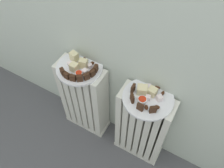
% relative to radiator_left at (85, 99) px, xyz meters
% --- Properties ---
extents(radiator_left, '(0.28, 0.12, 0.55)m').
position_rel_radiator_left_xyz_m(radiator_left, '(0.00, 0.00, 0.00)').
color(radiator_left, silver).
rests_on(radiator_left, ground_plane).
extents(radiator_right, '(0.28, 0.12, 0.55)m').
position_rel_radiator_left_xyz_m(radiator_right, '(0.38, 0.00, 0.00)').
color(radiator_right, silver).
rests_on(radiator_right, ground_plane).
extents(plate_left, '(0.24, 0.24, 0.01)m').
position_rel_radiator_left_xyz_m(plate_left, '(0.00, 0.00, 0.29)').
color(plate_left, white).
rests_on(plate_left, radiator_left).
extents(plate_right, '(0.24, 0.24, 0.01)m').
position_rel_radiator_left_xyz_m(plate_right, '(0.38, 0.00, 0.29)').
color(plate_right, white).
rests_on(plate_right, radiator_right).
extents(dark_cake_slice_left_0, '(0.03, 0.03, 0.04)m').
position_rel_radiator_left_xyz_m(dark_cake_slice_left_0, '(-0.04, -0.08, 0.31)').
color(dark_cake_slice_left_0, '#382114').
rests_on(dark_cake_slice_left_0, plate_left).
extents(dark_cake_slice_left_1, '(0.03, 0.02, 0.04)m').
position_rel_radiator_left_xyz_m(dark_cake_slice_left_1, '(-0.01, -0.09, 0.31)').
color(dark_cake_slice_left_1, '#382114').
rests_on(dark_cake_slice_left_1, plate_left).
extents(dark_cake_slice_left_2, '(0.03, 0.02, 0.04)m').
position_rel_radiator_left_xyz_m(dark_cake_slice_left_2, '(0.02, -0.09, 0.31)').
color(dark_cake_slice_left_2, '#382114').
rests_on(dark_cake_slice_left_2, plate_left).
extents(dark_cake_slice_left_3, '(0.03, 0.03, 0.04)m').
position_rel_radiator_left_xyz_m(dark_cake_slice_left_3, '(0.05, -0.07, 0.31)').
color(dark_cake_slice_left_3, '#382114').
rests_on(dark_cake_slice_left_3, plate_left).
extents(dark_cake_slice_left_4, '(0.03, 0.03, 0.04)m').
position_rel_radiator_left_xyz_m(dark_cake_slice_left_4, '(0.08, -0.05, 0.31)').
color(dark_cake_slice_left_4, '#382114').
rests_on(dark_cake_slice_left_4, plate_left).
extents(dark_cake_slice_left_5, '(0.02, 0.03, 0.04)m').
position_rel_radiator_left_xyz_m(dark_cake_slice_left_5, '(0.09, -0.01, 0.31)').
color(dark_cake_slice_left_5, '#382114').
rests_on(dark_cake_slice_left_5, plate_left).
extents(dark_cake_slice_left_6, '(0.02, 0.03, 0.04)m').
position_rel_radiator_left_xyz_m(dark_cake_slice_left_6, '(0.09, 0.02, 0.31)').
color(dark_cake_slice_left_6, '#382114').
rests_on(dark_cake_slice_left_6, plate_left).
extents(marble_cake_slice_left_0, '(0.05, 0.04, 0.05)m').
position_rel_radiator_left_xyz_m(marble_cake_slice_left_0, '(-0.05, 0.03, 0.32)').
color(marble_cake_slice_left_0, beige).
rests_on(marble_cake_slice_left_0, plate_left).
extents(marble_cake_slice_left_1, '(0.04, 0.04, 0.05)m').
position_rel_radiator_left_xyz_m(marble_cake_slice_left_1, '(-0.01, -0.03, 0.32)').
color(marble_cake_slice_left_1, beige).
rests_on(marble_cake_slice_left_1, plate_left).
extents(marble_cake_slice_left_2, '(0.05, 0.04, 0.05)m').
position_rel_radiator_left_xyz_m(marble_cake_slice_left_2, '(0.02, 0.01, 0.32)').
color(marble_cake_slice_left_2, beige).
rests_on(marble_cake_slice_left_2, plate_left).
extents(turkish_delight_left_0, '(0.03, 0.03, 0.02)m').
position_rel_radiator_left_xyz_m(turkish_delight_left_0, '(-0.04, -0.02, 0.30)').
color(turkish_delight_left_0, white).
rests_on(turkish_delight_left_0, plate_left).
extents(turkish_delight_left_1, '(0.03, 0.03, 0.02)m').
position_rel_radiator_left_xyz_m(turkish_delight_left_1, '(0.05, 0.03, 0.30)').
color(turkish_delight_left_1, white).
rests_on(turkish_delight_left_1, plate_left).
extents(turkish_delight_left_2, '(0.03, 0.03, 0.02)m').
position_rel_radiator_left_xyz_m(turkish_delight_left_2, '(0.05, -0.02, 0.30)').
color(turkish_delight_left_2, white).
rests_on(turkish_delight_left_2, plate_left).
extents(medjool_date_left_0, '(0.02, 0.02, 0.01)m').
position_rel_radiator_left_xyz_m(medjool_date_left_0, '(0.05, 0.05, 0.30)').
color(medjool_date_left_0, '#3D1E0F').
rests_on(medjool_date_left_0, plate_left).
extents(medjool_date_left_1, '(0.03, 0.03, 0.02)m').
position_rel_radiator_left_xyz_m(medjool_date_left_1, '(-0.00, 0.05, 0.30)').
color(medjool_date_left_1, '#3D1E0F').
rests_on(medjool_date_left_1, plate_left).
extents(jam_bowl_left, '(0.04, 0.04, 0.02)m').
position_rel_radiator_left_xyz_m(jam_bowl_left, '(0.03, -0.04, 0.30)').
color(jam_bowl_left, white).
rests_on(jam_bowl_left, plate_left).
extents(dark_cake_slice_right_0, '(0.01, 0.03, 0.04)m').
position_rel_radiator_left_xyz_m(dark_cake_slice_right_0, '(0.30, -0.00, 0.31)').
color(dark_cake_slice_right_0, '#382114').
rests_on(dark_cake_slice_right_0, plate_right).
extents(dark_cake_slice_right_1, '(0.03, 0.03, 0.04)m').
position_rel_radiator_left_xyz_m(dark_cake_slice_right_1, '(0.32, -0.05, 0.31)').
color(dark_cake_slice_right_1, '#382114').
rests_on(dark_cake_slice_right_1, plate_right).
extents(dark_cake_slice_right_2, '(0.03, 0.01, 0.04)m').
position_rel_radiator_left_xyz_m(dark_cake_slice_right_2, '(0.37, -0.08, 0.31)').
color(dark_cake_slice_right_2, '#382114').
rests_on(dark_cake_slice_right_2, plate_right).
extents(dark_cake_slice_right_3, '(0.03, 0.03, 0.04)m').
position_rel_radiator_left_xyz_m(dark_cake_slice_right_3, '(0.43, -0.06, 0.31)').
color(dark_cake_slice_right_3, '#382114').
rests_on(dark_cake_slice_right_3, plate_right).
extents(marble_cake_slice_right_0, '(0.04, 0.04, 0.04)m').
position_rel_radiator_left_xyz_m(marble_cake_slice_right_0, '(0.39, 0.03, 0.31)').
color(marble_cake_slice_right_0, beige).
rests_on(marble_cake_slice_right_0, plate_right).
extents(marble_cake_slice_right_1, '(0.06, 0.05, 0.04)m').
position_rel_radiator_left_xyz_m(marble_cake_slice_right_1, '(0.34, 0.01, 0.31)').
color(marble_cake_slice_right_1, beige).
rests_on(marble_cake_slice_right_1, plate_right).
extents(turkish_delight_right_0, '(0.03, 0.03, 0.03)m').
position_rel_radiator_left_xyz_m(turkish_delight_right_0, '(0.36, 0.04, 0.31)').
color(turkish_delight_right_0, white).
rests_on(turkish_delight_right_0, plate_right).
extents(turkish_delight_right_1, '(0.03, 0.03, 0.02)m').
position_rel_radiator_left_xyz_m(turkish_delight_right_1, '(0.38, -0.01, 0.30)').
color(turkish_delight_right_1, white).
rests_on(turkish_delight_right_1, plate_right).
extents(turkish_delight_right_2, '(0.04, 0.04, 0.03)m').
position_rel_radiator_left_xyz_m(turkish_delight_right_2, '(0.43, 0.01, 0.31)').
color(turkish_delight_right_2, white).
rests_on(turkish_delight_right_2, plate_right).
extents(medjool_date_right_0, '(0.03, 0.02, 0.02)m').
position_rel_radiator_left_xyz_m(medjool_date_right_0, '(0.44, -0.03, 0.30)').
color(medjool_date_right_0, '#3D1E0F').
rests_on(medjool_date_right_0, plate_right).
extents(medjool_date_right_1, '(0.02, 0.03, 0.02)m').
position_rel_radiator_left_xyz_m(medjool_date_right_1, '(0.43, 0.05, 0.30)').
color(medjool_date_right_1, '#3D1E0F').
rests_on(medjool_date_right_1, plate_right).
extents(medjool_date_right_2, '(0.03, 0.03, 0.02)m').
position_rel_radiator_left_xyz_m(medjool_date_right_2, '(0.40, -0.06, 0.30)').
color(medjool_date_right_2, '#3D1E0F').
rests_on(medjool_date_right_2, plate_right).
extents(medjool_date_right_3, '(0.03, 0.02, 0.01)m').
position_rel_radiator_left_xyz_m(medjool_date_right_3, '(0.40, 0.07, 0.30)').
color(medjool_date_right_3, '#3D1E0F').
rests_on(medjool_date_right_3, plate_right).
extents(jam_bowl_right, '(0.04, 0.04, 0.02)m').
position_rel_radiator_left_xyz_m(jam_bowl_right, '(0.37, -0.03, 0.30)').
color(jam_bowl_right, white).
rests_on(jam_bowl_right, plate_right).
extents(fork, '(0.03, 0.11, 0.00)m').
position_rel_radiator_left_xyz_m(fork, '(-0.01, -0.01, 0.29)').
color(fork, silver).
rests_on(fork, plate_left).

